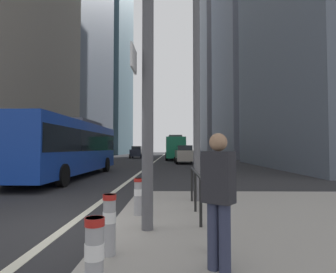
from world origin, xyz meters
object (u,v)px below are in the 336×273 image
Objects in this scene: bollard_right at (109,221)px; city_bus_red_receding at (175,147)px; car_oncoming_mid at (137,152)px; street_lamp_post at (196,27)px; city_bus_blue_oncoming at (69,145)px; pedestrian_waiting at (219,194)px; bollard_back at (138,195)px; car_receding_near at (177,151)px; traffic_signal_gantry at (46,24)px; bollard_left at (94,257)px; car_receding_far at (184,154)px.

city_bus_red_receding is at bearing 88.21° from bollard_right.
street_lamp_post is at bearing -80.09° from car_oncoming_mid.
city_bus_blue_oncoming is 25.59m from city_bus_red_receding.
car_oncoming_mid is at bearing 98.69° from pedestrian_waiting.
car_receding_near is at bearing 88.19° from bollard_back.
bollard_right is at bearing -111.05° from street_lamp_post.
car_oncoming_mid is at bearing 138.66° from city_bus_red_receding.
car_receding_near is at bearing 81.27° from city_bus_blue_oncoming.
car_receding_near is 55.50m from traffic_signal_gantry.
car_receding_near reaches higher than bollard_left.
city_bus_red_receding is 37.30m from pedestrian_waiting.
car_receding_far is 25.53m from traffic_signal_gantry.
car_oncoming_mid reaches higher than bollard_left.
street_lamp_post reaches higher than car_oncoming_mid.
bollard_back is (-1.98, -23.94, -0.37)m from car_receding_far.
bollard_right is (5.02, -11.96, -1.20)m from city_bus_blue_oncoming.
bollard_back is (1.66, 1.14, -3.48)m from traffic_signal_gantry.
city_bus_red_receding is 34.43m from bollard_back.
car_receding_far is 5.48× the size of bollard_back.
car_oncoming_mid is at bearing 96.80° from bollard_right.
bollard_right is at bearing -92.83° from bollard_back.
bollard_back is (-1.49, -1.79, -4.66)m from street_lamp_post.
car_oncoming_mid is (-6.18, 5.44, -0.85)m from city_bus_red_receding.
car_oncoming_mid reaches higher than bollard_right.
bollard_left is (5.17, -13.28, -1.21)m from city_bus_blue_oncoming.
pedestrian_waiting is (-0.12, -4.69, -4.17)m from street_lamp_post.
bollard_right is (1.54, -1.26, -3.47)m from traffic_signal_gantry.
city_bus_red_receding is at bearing 95.22° from car_receding_far.
city_bus_blue_oncoming is 1.11× the size of city_bus_red_receding.
car_receding_near and car_receding_far have the same top height.
city_bus_blue_oncoming is 2.65× the size of car_receding_near.
car_oncoming_mid is 4.74× the size of bollard_right.
city_bus_red_receding reaches higher than bollard_back.
bollard_left is (-1.68, -57.89, -0.36)m from car_receding_near.
traffic_signal_gantry is at bearing -94.33° from city_bus_red_receding.
street_lamp_post reaches higher than bollard_left.
city_bus_blue_oncoming is at bearing -103.95° from city_bus_red_receding.
bollard_left is 1.02× the size of bollard_back.
city_bus_blue_oncoming reaches higher than pedestrian_waiting.
street_lamp_post is at bearing -89.18° from city_bus_red_receding.
car_receding_far is at bearing -65.82° from car_oncoming_mid.
traffic_signal_gantry reaches higher than city_bus_red_receding.
street_lamp_post is (6.65, -38.05, 4.29)m from car_oncoming_mid.
city_bus_red_receding reaches higher than car_receding_near.
car_oncoming_mid is 4.89× the size of bollard_back.
city_bus_red_receding is at bearing -41.34° from car_oncoming_mid.
city_bus_red_receding is 12.56× the size of bollard_right.
bollard_right reaches higher than bollard_left.
car_oncoming_mid is 0.69× the size of traffic_signal_gantry.
traffic_signal_gantry reaches higher than pedestrian_waiting.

